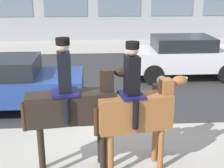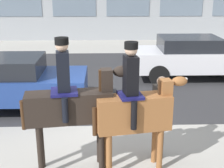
{
  "view_description": "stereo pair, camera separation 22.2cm",
  "coord_description": "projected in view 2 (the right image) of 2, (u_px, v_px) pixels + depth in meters",
  "views": [
    {
      "loc": [
        -0.13,
        -6.66,
        3.45
      ],
      "look_at": [
        0.26,
        -0.84,
        1.55
      ],
      "focal_mm": 50.0,
      "sensor_mm": 36.0,
      "label": 1
    },
    {
      "loc": [
        0.09,
        -6.67,
        3.45
      ],
      "look_at": [
        0.26,
        -0.84,
        1.55
      ],
      "focal_mm": 50.0,
      "sensor_mm": 36.0,
      "label": 2
    }
  ],
  "objects": [
    {
      "name": "mounted_horse_companion",
      "position": [
        135.0,
        109.0,
        5.69
      ],
      "size": [
        1.77,
        0.67,
        2.49
      ],
      "rotation": [
        0.0,
        0.0,
        0.17
      ],
      "color": "brown",
      "rests_on": "ground_plane"
    },
    {
      "name": "street_car_near_lane",
      "position": [
        6.0,
        82.0,
        8.73
      ],
      "size": [
        4.45,
        1.85,
        1.51
      ],
      "color": "navy",
      "rests_on": "ground_plane"
    },
    {
      "name": "road_surface",
      "position": [
        101.0,
        77.0,
        11.92
      ],
      "size": [
        22.35,
        8.5,
        0.01
      ],
      "color": "#2D2D30",
      "rests_on": "ground_plane"
    },
    {
      "name": "pedestrian_bystander",
      "position": [
        160.0,
        111.0,
        6.18
      ],
      "size": [
        0.81,
        0.57,
        1.73
      ],
      "rotation": [
        0.0,
        0.0,
        -2.92
      ],
      "color": "#332D28",
      "rests_on": "ground_plane"
    },
    {
      "name": "street_car_far_lane",
      "position": [
        190.0,
        56.0,
        11.6
      ],
      "size": [
        4.31,
        1.9,
        1.56
      ],
      "color": "silver",
      "rests_on": "ground_plane"
    },
    {
      "name": "ground_plane",
      "position": [
        100.0,
        135.0,
        7.41
      ],
      "size": [
        80.0,
        80.0,
        0.0
      ],
      "primitive_type": "plane",
      "color": "#9E9B93"
    },
    {
      "name": "mounted_horse_lead",
      "position": [
        72.0,
        103.0,
        5.67
      ],
      "size": [
        2.03,
        0.66,
        2.56
      ],
      "rotation": [
        0.0,
        0.0,
        0.14
      ],
      "color": "black",
      "rests_on": "ground_plane"
    }
  ]
}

